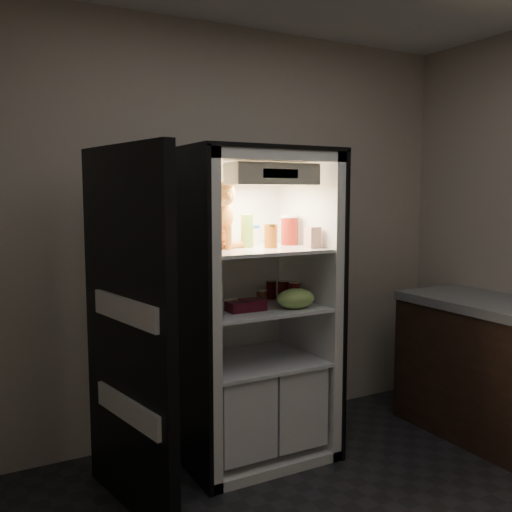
{
  "coord_description": "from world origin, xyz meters",
  "views": [
    {
      "loc": [
        -1.61,
        -1.64,
        1.61
      ],
      "look_at": [
        0.01,
        1.32,
        1.24
      ],
      "focal_mm": 40.0,
      "sensor_mm": 36.0,
      "label": 1
    }
  ],
  "objects": [
    {
      "name": "room_shell",
      "position": [
        0.0,
        0.0,
        1.62
      ],
      "size": [
        3.6,
        3.6,
        3.6
      ],
      "color": "white",
      "rests_on": "floor"
    },
    {
      "name": "refrigerator",
      "position": [
        0.0,
        1.38,
        0.79
      ],
      "size": [
        0.9,
        0.72,
        1.88
      ],
      "color": "white",
      "rests_on": "floor"
    },
    {
      "name": "fridge_door",
      "position": [
        -0.84,
        1.1,
        0.91
      ],
      "size": [
        0.22,
        0.87,
        1.85
      ],
      "rotation": [
        0.0,
        0.0,
        0.18
      ],
      "color": "black",
      "rests_on": "floor"
    },
    {
      "name": "tabby_cat",
      "position": [
        -0.21,
        1.4,
        1.45
      ],
      "size": [
        0.35,
        0.41,
        0.42
      ],
      "rotation": [
        0.0,
        0.0,
        -0.1
      ],
      "color": "#C15318",
      "rests_on": "refrigerator"
    },
    {
      "name": "parmesan_shaker",
      "position": [
        -0.02,
        1.37,
        1.39
      ],
      "size": [
        0.08,
        0.08,
        0.2
      ],
      "color": "green",
      "rests_on": "refrigerator"
    },
    {
      "name": "mayo_tub",
      "position": [
        0.07,
        1.48,
        1.35
      ],
      "size": [
        0.09,
        0.09,
        0.13
      ],
      "color": "white",
      "rests_on": "refrigerator"
    },
    {
      "name": "salsa_jar",
      "position": [
        0.09,
        1.28,
        1.36
      ],
      "size": [
        0.08,
        0.08,
        0.14
      ],
      "color": "maroon",
      "rests_on": "refrigerator"
    },
    {
      "name": "pepper_jar",
      "position": [
        0.29,
        1.39,
        1.38
      ],
      "size": [
        0.11,
        0.11,
        0.19
      ],
      "color": "maroon",
      "rests_on": "refrigerator"
    },
    {
      "name": "cream_carton",
      "position": [
        0.3,
        1.15,
        1.35
      ],
      "size": [
        0.07,
        0.07,
        0.13
      ],
      "primitive_type": "cube",
      "color": "white",
      "rests_on": "refrigerator"
    },
    {
      "name": "soda_can_a",
      "position": [
        0.2,
        1.47,
        1.0
      ],
      "size": [
        0.06,
        0.06,
        0.12
      ],
      "color": "black",
      "rests_on": "refrigerator"
    },
    {
      "name": "soda_can_b",
      "position": [
        0.24,
        1.38,
        1.0
      ],
      "size": [
        0.07,
        0.07,
        0.13
      ],
      "color": "black",
      "rests_on": "refrigerator"
    },
    {
      "name": "soda_can_c",
      "position": [
        0.24,
        1.25,
        1.01
      ],
      "size": [
        0.07,
        0.07,
        0.14
      ],
      "color": "black",
      "rests_on": "refrigerator"
    },
    {
      "name": "condiment_jar",
      "position": [
        0.06,
        1.34,
        0.99
      ],
      "size": [
        0.07,
        0.07,
        0.09
      ],
      "color": "#512817",
      "rests_on": "refrigerator"
    },
    {
      "name": "grape_bag",
      "position": [
        0.18,
        1.14,
        1.0
      ],
      "size": [
        0.24,
        0.17,
        0.12
      ],
      "primitive_type": "ellipsoid",
      "color": "#86AB4F",
      "rests_on": "refrigerator"
    },
    {
      "name": "berry_box_left",
      "position": [
        -0.17,
        1.21,
        0.97
      ],
      "size": [
        0.11,
        0.11,
        0.06
      ],
      "primitive_type": "cube",
      "color": "#550E20",
      "rests_on": "refrigerator"
    },
    {
      "name": "berry_box_right",
      "position": [
        -0.07,
        1.22,
        0.97
      ],
      "size": [
        0.13,
        0.13,
        0.06
      ],
      "primitive_type": "cube",
      "color": "#550E20",
      "rests_on": "refrigerator"
    }
  ]
}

